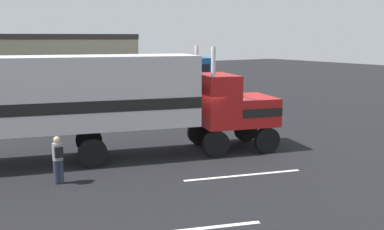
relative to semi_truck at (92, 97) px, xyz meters
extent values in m
plane|color=black|center=(4.93, -1.43, -2.52)|extent=(120.00, 120.00, 0.00)
cube|color=silver|center=(3.70, -4.93, -2.52)|extent=(4.26, 1.44, 0.01)
cube|color=#B21919|center=(6.56, -1.91, -0.82)|extent=(2.43, 2.90, 1.20)
cube|color=#B21919|center=(5.03, -1.47, -0.32)|extent=(2.04, 2.79, 2.20)
cube|color=silver|center=(7.47, -2.18, -0.82)|extent=(0.66, 2.04, 1.08)
cube|color=black|center=(6.56, -1.91, -0.76)|extent=(2.44, 2.94, 0.36)
cylinder|color=silver|center=(4.81, -0.26, 0.28)|extent=(0.18, 0.18, 3.40)
cylinder|color=silver|center=(4.19, -2.37, 0.28)|extent=(0.18, 0.18, 3.40)
cube|color=silver|center=(-1.07, 0.30, 0.23)|extent=(10.81, 5.43, 2.80)
cube|color=black|center=(-1.07, 0.30, -0.19)|extent=(10.82, 5.47, 0.44)
cylinder|color=silver|center=(5.79, -0.34, -1.57)|extent=(1.43, 0.98, 0.64)
cylinder|color=black|center=(7.16, -0.94, -1.97)|extent=(1.14, 0.60, 1.10)
cylinder|color=black|center=(6.54, -3.05, -1.97)|extent=(1.14, 0.60, 1.10)
cylinder|color=black|center=(4.95, -0.30, -1.97)|extent=(1.14, 0.60, 1.10)
cylinder|color=black|center=(4.34, -2.41, -1.97)|extent=(1.14, 0.60, 1.10)
cylinder|color=black|center=(0.20, 1.08, -1.97)|extent=(1.14, 0.60, 1.10)
cylinder|color=black|center=(-0.42, -1.03, -1.97)|extent=(1.14, 0.60, 1.10)
cylinder|color=#2D3347|center=(-2.13, -2.20, -2.11)|extent=(0.18, 0.18, 0.82)
cylinder|color=#2D3347|center=(-1.98, -2.21, -2.11)|extent=(0.18, 0.18, 0.82)
cylinder|color=gray|center=(-2.06, -2.20, -1.41)|extent=(0.34, 0.34, 0.58)
sphere|color=tan|center=(-2.06, -2.20, -1.01)|extent=(0.23, 0.23, 0.23)
cube|color=black|center=(-2.07, -2.40, -1.39)|extent=(0.27, 0.18, 0.36)
cube|color=#1E5999|center=(7.51, 11.65, -0.57)|extent=(11.27, 5.54, 2.90)
cube|color=black|center=(7.51, 11.65, 0.01)|extent=(10.65, 5.40, 0.90)
cylinder|color=black|center=(11.76, 11.57, -2.02)|extent=(1.04, 0.55, 1.00)
cylinder|color=black|center=(11.13, 9.41, -2.02)|extent=(1.04, 0.55, 1.00)
cylinder|color=black|center=(4.28, 13.77, -2.02)|extent=(1.04, 0.55, 1.00)
cylinder|color=black|center=(3.64, 11.61, -2.02)|extent=(1.04, 0.55, 1.00)
cube|color=#B7AD8C|center=(6.29, 27.35, 0.06)|extent=(16.84, 10.17, 5.18)
cube|color=#3F3833|center=(6.29, 27.35, 2.40)|extent=(16.96, 10.29, 0.50)
camera|label=1|loc=(-5.95, -16.34, 2.32)|focal=40.58mm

